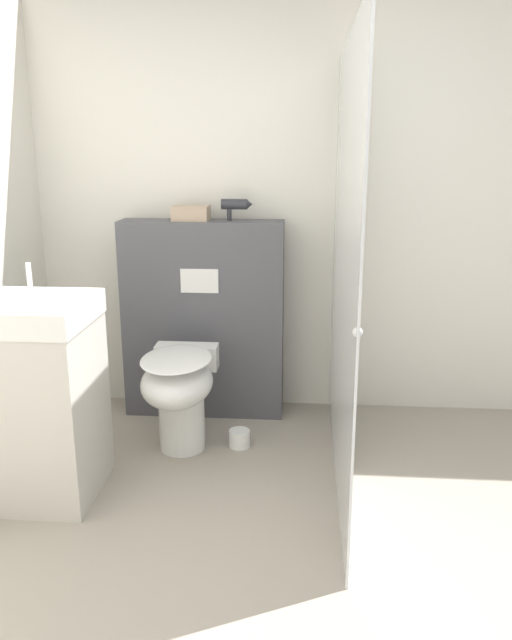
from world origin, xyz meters
The scene contains 9 objects.
ground_plane centered at (0.00, 0.00, 0.00)m, with size 12.00×12.00×0.00m, color #9E9384.
wall_back centered at (0.00, 2.01, 1.25)m, with size 8.00×0.06×2.50m.
partition_panel centered at (-0.42, 1.82, 0.60)m, with size 0.96×0.23×1.19m.
shower_glass centered at (0.37, 1.10, 1.04)m, with size 0.04×1.76×2.08m.
toilet centered at (-0.46, 1.27, 0.36)m, with size 0.37×0.60×0.56m.
sink_vanity centered at (-1.09, 0.82, 0.48)m, with size 0.63×0.52×1.09m.
hair_drier centered at (-0.22, 1.83, 1.28)m, with size 0.18×0.06×0.12m.
folded_towel centered at (-0.48, 1.82, 1.23)m, with size 0.21×0.17×0.08m.
spare_toilet_roll centered at (-0.15, 1.35, 0.05)m, with size 0.12×0.12×0.09m.
Camera 1 is at (0.18, -1.78, 1.60)m, focal length 35.00 mm.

